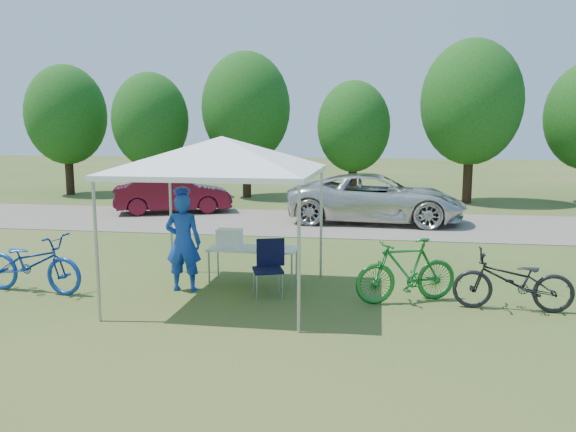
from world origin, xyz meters
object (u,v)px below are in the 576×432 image
Objects in this scene: bike_green at (406,271)px; minivan at (376,198)px; sedan at (173,194)px; cyclist at (183,242)px; folding_table at (253,250)px; folding_chair at (269,262)px; bike_blue at (32,263)px; bike_dark at (513,281)px; cooler at (230,238)px.

minivan is at bearing 160.86° from bike_green.
minivan is at bearing -119.85° from sedan.
minivan is (-0.56, 8.14, 0.23)m from bike_green.
sedan is (-3.60, 9.03, -0.20)m from cyclist.
folding_table is 1.69× the size of folding_chair.
sedan is at bearing -72.19° from cyclist.
bike_green reaches higher than bike_blue.
bike_dark is at bearing -81.49° from bike_blue.
cooler is at bearing 123.23° from folding_chair.
minivan is (2.20, 7.38, 0.14)m from folding_table.
bike_blue is at bearing -108.97° from bike_green.
bike_blue reaches higher than bike_dark.
bike_blue is 8.09m from bike_dark.
folding_table is at bearing 165.93° from minivan.
bike_green is (2.32, -0.07, -0.04)m from folding_chair.
minivan is at bearing -116.15° from cyclist.
bike_dark is at bearing -22.75° from folding_chair.
cyclist reaches higher than sedan.
folding_chair is 2.09× the size of cooler.
bike_blue is at bearing -159.33° from cooler.
bike_dark is (5.50, -0.26, -0.39)m from cyclist.
bike_green is at bearing -173.54° from minivan.
folding_table is at bearing -172.51° from sedan.
bike_blue reaches higher than cooler.
cyclist is (-0.66, -0.69, 0.03)m from cooler.
folding_chair is 10.39m from sedan.
minivan is at bearing 70.29° from cooler.
cooler is 0.95m from cyclist.
sedan reaches higher than bike_dark.
folding_table is 0.82m from folding_chair.
folding_table is at bearing -151.92° from cyclist.
bike_green is (6.45, 0.47, 0.01)m from bike_blue.
minivan is 1.37× the size of sedan.
sedan is (-5.14, 9.03, 0.09)m from folding_chair.
folding_chair is 8.26m from minivan.
cyclist reaches higher than bike_green.
cyclist is 0.98× the size of bike_green.
minivan is at bearing -27.81° from bike_blue.
folding_chair is at bearing -76.03° from bike_blue.
bike_green is 0.97× the size of bike_dark.
folding_chair is at bearing -57.55° from folding_table.
bike_dark is 8.62m from minivan.
cooler is at bearing -62.77° from bike_blue.
folding_table is 3.89m from bike_blue.
bike_blue is at bearing 148.13° from minivan.
folding_table is 0.89× the size of bike_dark.
bike_blue is at bearing 7.74° from cyclist.
bike_green is (3.86, -0.07, -0.34)m from cyclist.
cyclist is (-1.54, -0.00, 0.30)m from folding_chair.
folding_table is 0.92× the size of bike_green.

